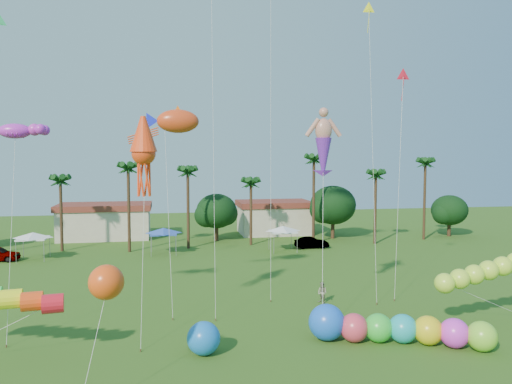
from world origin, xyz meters
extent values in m
cylinder|color=#3A2819|center=(-18.00, 41.00, 4.25)|extent=(0.36, 0.36, 8.50)
cylinder|color=#3A2819|center=(-10.00, 39.00, 5.00)|extent=(0.36, 0.36, 10.00)
cylinder|color=#3A2819|center=(-3.00, 40.00, 4.75)|extent=(0.36, 0.36, 9.50)
cylinder|color=#3A2819|center=(5.00, 41.00, 4.00)|extent=(0.36, 0.36, 8.00)
cylinder|color=#3A2819|center=(13.00, 40.00, 5.50)|extent=(0.36, 0.36, 11.00)
cylinder|color=#3A2819|center=(21.00, 39.00, 4.50)|extent=(0.36, 0.36, 9.00)
cylinder|color=#3A2819|center=(29.00, 41.00, 5.25)|extent=(0.36, 0.36, 10.50)
sphere|color=#113814|center=(1.00, 45.00, 4.03)|extent=(5.46, 5.46, 5.46)
sphere|color=#113814|center=(17.00, 44.00, 4.65)|extent=(6.30, 6.30, 6.30)
sphere|color=#113814|center=(34.00, 43.00, 3.72)|extent=(5.04, 5.04, 5.04)
cube|color=beige|center=(-14.00, 50.00, 2.00)|extent=(12.00, 7.00, 4.00)
cube|color=beige|center=(10.00, 50.00, 2.00)|extent=(10.00, 7.00, 4.00)
pyramid|color=white|center=(-20.00, 36.00, 2.75)|extent=(3.00, 3.00, 0.60)
pyramid|color=blue|center=(-6.00, 37.00, 2.75)|extent=(3.00, 3.00, 0.60)
pyramid|color=white|center=(8.00, 36.00, 2.75)|extent=(3.00, 3.00, 0.60)
imported|color=#4C4C54|center=(12.00, 37.41, 0.68)|extent=(4.17, 1.49, 1.37)
imported|color=gray|center=(6.08, 14.84, 0.81)|extent=(0.96, 1.00, 1.62)
sphere|color=#E03B54|center=(5.47, 6.74, 0.87)|extent=(1.75, 1.75, 1.75)
sphere|color=green|center=(6.92, 6.46, 0.87)|extent=(1.75, 1.75, 1.75)
sphere|color=#1AA8BB|center=(8.32, 6.06, 0.87)|extent=(1.75, 1.75, 1.75)
sphere|color=yellow|center=(9.66, 5.50, 0.87)|extent=(1.75, 1.75, 1.75)
sphere|color=#EC37ED|center=(10.95, 4.80, 0.87)|extent=(1.75, 1.75, 1.75)
sphere|color=#83DB30|center=(12.22, 4.03, 0.87)|extent=(1.75, 1.75, 1.75)
sphere|color=blue|center=(3.93, 7.32, 1.11)|extent=(2.88, 2.88, 2.23)
sphere|color=blue|center=(-3.69, 6.39, 0.95)|extent=(1.91, 1.91, 1.91)
cylinder|color=red|center=(-13.80, 6.89, 3.25)|extent=(7.85, 1.31, 1.06)
ellipsoid|color=#BCF235|center=(12.14, 7.90, 3.02)|extent=(7.16, 3.68, 1.56)
cylinder|color=silver|center=(15.62, 8.59, 1.51)|extent=(6.98, 1.40, 3.04)
sphere|color=#F84D14|center=(-8.47, 2.22, 5.45)|extent=(2.17, 2.17, 1.64)
cylinder|color=silver|center=(-9.02, 1.23, 2.73)|extent=(1.13, 2.02, 5.46)
cylinder|color=silver|center=(4.57, 10.23, 5.98)|extent=(1.51, 4.70, 11.97)
cylinder|color=brown|center=(3.83, 7.90, 0.08)|extent=(0.08, 0.08, 0.16)
ellipsoid|color=red|center=(-4.72, 17.36, 13.97)|extent=(4.91, 2.03, 2.00)
cylinder|color=silver|center=(-5.02, 15.09, 6.98)|extent=(0.64, 4.58, 13.97)
cylinder|color=brown|center=(-5.33, 12.81, 0.08)|extent=(0.08, 0.08, 0.16)
cylinder|color=silver|center=(-2.23, 15.21, 14.28)|extent=(0.43, 6.19, 28.56)
cylinder|color=brown|center=(-2.44, 12.13, 0.08)|extent=(0.08, 0.08, 0.16)
cone|color=#FF4014|center=(-7.07, 11.59, 11.48)|extent=(1.99, 1.99, 4.96)
cylinder|color=silver|center=(-7.16, 9.53, 5.74)|extent=(0.20, 4.15, 11.49)
cylinder|color=brown|center=(-7.25, 7.46, 0.08)|extent=(0.08, 0.08, 0.16)
ellipsoid|color=#C429D1|center=(-15.24, 13.26, 12.91)|extent=(3.79, 2.42, 1.39)
cylinder|color=silver|center=(-15.16, 11.41, 6.46)|extent=(0.17, 3.73, 12.92)
cylinder|color=brown|center=(-15.09, 9.56, 0.08)|extent=(0.08, 0.08, 0.16)
cone|color=red|center=(13.72, 17.47, 17.95)|extent=(1.26, 0.37, 1.24)
cylinder|color=silver|center=(12.76, 15.90, 8.98)|extent=(1.97, 3.18, 17.96)
cylinder|color=brown|center=(11.79, 14.32, 0.08)|extent=(0.08, 0.08, 0.16)
cone|color=#FEFF1A|center=(10.63, 17.47, 23.19)|extent=(1.15, 0.33, 1.13)
cylinder|color=silver|center=(10.33, 15.57, 11.60)|extent=(0.62, 3.84, 23.20)
cylinder|color=brown|center=(10.04, 13.66, 0.08)|extent=(0.08, 0.08, 0.16)
cylinder|color=silver|center=(2.73, 18.31, 14.35)|extent=(1.03, 4.98, 28.70)
cylinder|color=brown|center=(2.23, 15.83, 0.08)|extent=(0.08, 0.08, 0.16)
camera|label=1|loc=(-5.72, -21.36, 11.23)|focal=35.00mm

